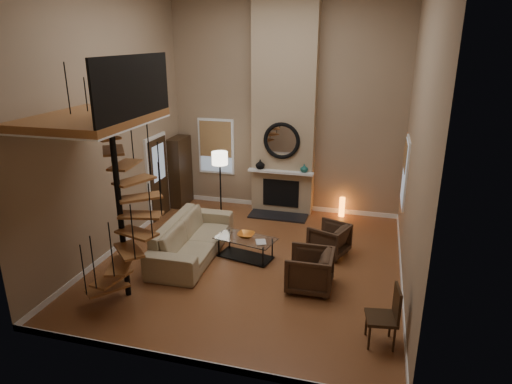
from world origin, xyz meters
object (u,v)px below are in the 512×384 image
(coffee_table, at_px, (245,245))
(side_chair, at_px, (388,314))
(armchair_near, at_px, (332,240))
(floor_lamp, at_px, (220,163))
(armchair_far, at_px, (314,271))
(accent_lamp, at_px, (342,207))
(sofa, at_px, (192,237))
(hutch, at_px, (180,171))

(coffee_table, bearing_deg, side_chair, -37.06)
(armchair_near, bearing_deg, floor_lamp, -95.82)
(armchair_far, distance_m, coffee_table, 1.78)
(coffee_table, bearing_deg, armchair_far, -28.36)
(side_chair, bearing_deg, coffee_table, 142.94)
(armchair_near, distance_m, accent_lamp, 2.31)
(coffee_table, bearing_deg, floor_lamp, 121.55)
(coffee_table, xyz_separation_m, side_chair, (2.86, -2.16, 0.24))
(sofa, distance_m, armchair_near, 2.97)
(armchair_near, height_order, coffee_table, armchair_near)
(accent_lamp, height_order, side_chair, side_chair)
(hutch, relative_size, coffee_table, 1.39)
(armchair_near, bearing_deg, hutch, -94.25)
(hutch, xyz_separation_m, coffee_table, (2.65, -2.62, -0.67))
(sofa, bearing_deg, coffee_table, -84.12)
(hutch, height_order, armchair_near, hutch)
(armchair_far, bearing_deg, hutch, -130.59)
(hutch, relative_size, side_chair, 1.93)
(accent_lamp, bearing_deg, hutch, -176.47)
(accent_lamp, bearing_deg, armchair_near, -90.20)
(armchair_near, xyz_separation_m, floor_lamp, (-3.02, 1.50, 1.06))
(hutch, xyz_separation_m, armchair_far, (4.22, -3.47, -0.60))
(armchair_near, distance_m, side_chair, 2.97)
(armchair_far, bearing_deg, side_chair, 43.40)
(hutch, distance_m, armchair_far, 5.49)
(armchair_near, height_order, floor_lamp, floor_lamp)
(coffee_table, relative_size, accent_lamp, 2.60)
(sofa, bearing_deg, armchair_near, -77.47)
(armchair_near, xyz_separation_m, side_chair, (1.12, -2.74, 0.17))
(floor_lamp, relative_size, accent_lamp, 3.31)
(armchair_far, xyz_separation_m, floor_lamp, (-2.85, 2.94, 1.06))
(sofa, distance_m, coffee_table, 1.15)
(sofa, height_order, side_chair, side_chair)
(armchair_near, bearing_deg, accent_lamp, -159.57)
(accent_lamp, relative_size, side_chair, 0.53)
(accent_lamp, bearing_deg, sofa, -133.40)
(sofa, distance_m, side_chair, 4.47)
(floor_lamp, distance_m, accent_lamp, 3.35)
(hutch, relative_size, accent_lamp, 3.63)
(armchair_near, distance_m, armchair_far, 1.44)
(accent_lamp, distance_m, side_chair, 5.18)
(hutch, xyz_separation_m, armchair_near, (4.39, -2.04, -0.60))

